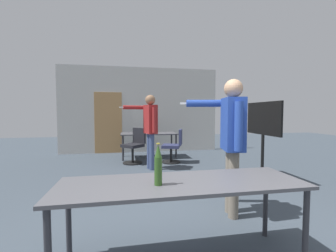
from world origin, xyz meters
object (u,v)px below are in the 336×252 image
(office_chair_far_left, at_px, (135,147))
(person_left_plaid, at_px, (150,124))
(person_center_tall, at_px, (231,133))
(office_chair_far_right, at_px, (174,147))
(tv_screen, at_px, (263,132))
(beer_bottle, at_px, (158,165))

(office_chair_far_left, bearing_deg, person_left_plaid, 160.16)
(person_center_tall, distance_m, office_chair_far_right, 3.29)
(person_center_tall, bearing_deg, tv_screen, -33.51)
(office_chair_far_right, height_order, office_chair_far_left, office_chair_far_left)
(person_left_plaid, height_order, office_chair_far_right, person_left_plaid)
(tv_screen, distance_m, office_chair_far_right, 2.44)
(office_chair_far_left, xyz_separation_m, beer_bottle, (0.04, -4.26, 0.47))
(person_left_plaid, bearing_deg, tv_screen, -137.15)
(person_center_tall, bearing_deg, beer_bottle, 140.87)
(office_chair_far_right, height_order, beer_bottle, beer_bottle)
(person_left_plaid, bearing_deg, person_center_tall, -178.59)
(person_center_tall, bearing_deg, office_chair_far_right, 13.36)
(office_chair_far_right, distance_m, beer_bottle, 4.25)
(tv_screen, height_order, person_left_plaid, person_left_plaid)
(office_chair_far_right, xyz_separation_m, office_chair_far_left, (-1.05, 0.16, 0.02))
(person_center_tall, height_order, office_chair_far_right, person_center_tall)
(office_chair_far_right, relative_size, office_chair_far_left, 0.97)
(tv_screen, bearing_deg, office_chair_far_right, -143.68)
(tv_screen, bearing_deg, person_center_tall, -45.49)
(person_center_tall, xyz_separation_m, office_chair_far_right, (-0.08, 3.22, -0.67))
(office_chair_far_left, bearing_deg, office_chair_far_right, -142.35)
(beer_bottle, bearing_deg, person_left_plaid, 85.10)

